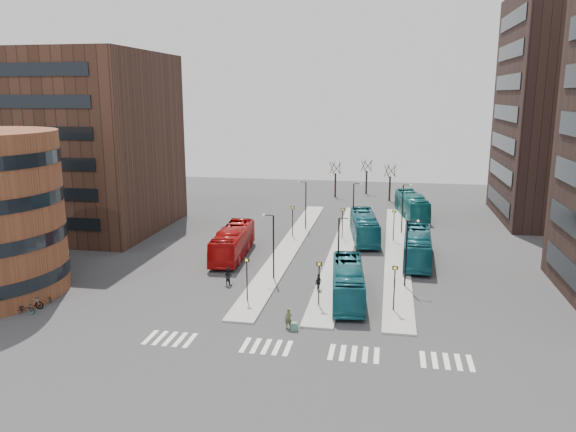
% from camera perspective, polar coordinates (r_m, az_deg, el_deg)
% --- Properties ---
extents(ground, '(160.00, 160.00, 0.00)m').
position_cam_1_polar(ground, '(35.93, -2.03, -15.94)').
color(ground, '#2D2D2F').
rests_on(ground, ground).
extents(island_left, '(2.50, 45.00, 0.15)m').
position_cam_1_polar(island_left, '(64.13, 0.20, -2.99)').
color(island_left, gray).
rests_on(island_left, ground).
extents(island_mid, '(2.50, 45.00, 0.15)m').
position_cam_1_polar(island_mid, '(63.39, 5.56, -3.23)').
color(island_mid, gray).
rests_on(island_mid, ground).
extents(island_right, '(2.50, 45.00, 0.15)m').
position_cam_1_polar(island_right, '(63.21, 10.99, -3.45)').
color(island_right, gray).
rests_on(island_right, ground).
extents(suitcase, '(0.51, 0.41, 0.61)m').
position_cam_1_polar(suitcase, '(41.92, 0.64, -11.16)').
color(suitcase, navy).
rests_on(suitcase, ground).
extents(red_bus, '(3.44, 11.66, 3.21)m').
position_cam_1_polar(red_bus, '(59.83, -5.63, -2.66)').
color(red_bus, '#AC0D0D').
rests_on(red_bus, ground).
extents(teal_bus_a, '(3.54, 10.92, 2.99)m').
position_cam_1_polar(teal_bus_a, '(47.80, 6.10, -6.69)').
color(teal_bus_a, '#145966').
rests_on(teal_bus_a, ground).
extents(teal_bus_b, '(4.18, 11.66, 3.18)m').
position_cam_1_polar(teal_bus_b, '(67.01, 7.76, -1.10)').
color(teal_bus_b, '#155B6A').
rests_on(teal_bus_b, ground).
extents(teal_bus_c, '(3.08, 11.47, 3.17)m').
position_cam_1_polar(teal_bus_c, '(59.41, 13.00, -3.05)').
color(teal_bus_c, '#145A68').
rests_on(teal_bus_c, ground).
extents(teal_bus_d, '(4.71, 12.08, 3.28)m').
position_cam_1_polar(teal_bus_d, '(80.96, 12.45, 1.09)').
color(teal_bus_d, '#156769').
rests_on(teal_bus_d, ground).
extents(traveller, '(0.58, 0.40, 1.52)m').
position_cam_1_polar(traveller, '(42.12, 0.06, -10.37)').
color(traveller, '#4B4D2E').
rests_on(traveller, ground).
extents(commuter_a, '(1.00, 0.89, 1.69)m').
position_cam_1_polar(commuter_a, '(51.39, -6.10, -6.09)').
color(commuter_a, black).
rests_on(commuter_a, ground).
extents(commuter_b, '(0.73, 1.02, 1.61)m').
position_cam_1_polar(commuter_b, '(49.53, 3.12, -6.79)').
color(commuter_b, black).
rests_on(commuter_b, ground).
extents(commuter_c, '(1.26, 1.32, 1.80)m').
position_cam_1_polar(commuter_c, '(49.38, 6.68, -6.80)').
color(commuter_c, black).
rests_on(commuter_c, ground).
extents(bicycle_near, '(1.68, 0.68, 0.87)m').
position_cam_1_polar(bicycle_near, '(49.35, -25.17, -8.53)').
color(bicycle_near, gray).
rests_on(bicycle_near, ground).
extents(bicycle_mid, '(1.77, 0.65, 1.04)m').
position_cam_1_polar(bicycle_mid, '(50.11, -24.49, -8.05)').
color(bicycle_mid, gray).
rests_on(bicycle_mid, ground).
extents(bicycle_far, '(1.60, 1.11, 0.80)m').
position_cam_1_polar(bicycle_far, '(51.48, -23.38, -7.56)').
color(bicycle_far, gray).
rests_on(bicycle_far, ground).
extents(crosswalk_stripes, '(22.35, 2.40, 0.01)m').
position_cam_1_polar(crosswalk_stripes, '(39.15, 1.83, -13.42)').
color(crosswalk_stripes, silver).
rests_on(crosswalk_stripes, ground).
extents(office_block, '(25.00, 20.12, 22.00)m').
position_cam_1_polar(office_block, '(76.92, -21.97, 6.96)').
color(office_block, '#3F271D').
rests_on(office_block, ground).
extents(sign_poles, '(12.45, 22.12, 3.65)m').
position_cam_1_polar(sign_poles, '(56.08, 4.59, -2.81)').
color(sign_poles, black).
rests_on(sign_poles, ground).
extents(lamp_posts, '(14.04, 20.24, 6.12)m').
position_cam_1_polar(lamp_posts, '(60.55, 6.06, -0.56)').
color(lamp_posts, black).
rests_on(lamp_posts, ground).
extents(bare_trees, '(10.97, 8.14, 5.90)m').
position_cam_1_polar(bare_trees, '(94.74, 7.69, 3.54)').
color(bare_trees, black).
rests_on(bare_trees, ground).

